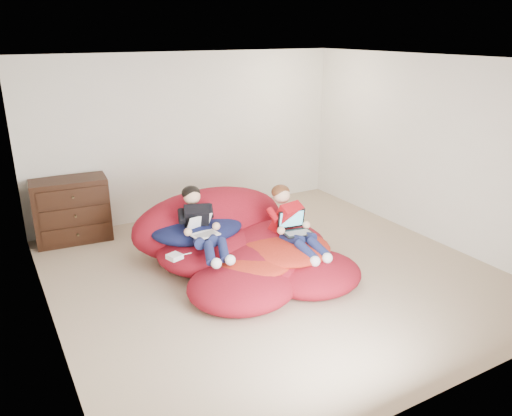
% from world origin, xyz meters
% --- Properties ---
extents(room_shell, '(5.10, 5.10, 2.77)m').
position_xyz_m(room_shell, '(0.00, 0.00, 0.22)').
color(room_shell, tan).
rests_on(room_shell, ground).
extents(dresser, '(1.03, 0.60, 0.89)m').
position_xyz_m(dresser, '(-1.90, 2.24, 0.45)').
color(dresser, black).
rests_on(dresser, ground).
extents(beanbag_pile, '(2.32, 2.41, 0.93)m').
position_xyz_m(beanbag_pile, '(-0.26, 0.38, 0.28)').
color(beanbag_pile, maroon).
rests_on(beanbag_pile, ground).
extents(cream_pillow, '(0.40, 0.25, 0.25)m').
position_xyz_m(cream_pillow, '(-0.68, 1.13, 0.62)').
color(cream_pillow, silver).
rests_on(cream_pillow, beanbag_pile).
extents(older_boy, '(0.39, 1.02, 0.69)m').
position_xyz_m(older_boy, '(-0.76, 0.38, 0.68)').
color(older_boy, black).
rests_on(older_boy, beanbag_pile).
extents(younger_boy, '(0.36, 1.05, 0.70)m').
position_xyz_m(younger_boy, '(0.27, 0.02, 0.63)').
color(younger_boy, red).
rests_on(younger_boy, beanbag_pile).
extents(laptop_white, '(0.33, 0.36, 0.20)m').
position_xyz_m(laptop_white, '(-0.76, 0.33, 0.61)').
color(laptop_white, white).
rests_on(laptop_white, older_boy).
extents(laptop_black, '(0.38, 0.34, 0.26)m').
position_xyz_m(laptop_black, '(0.27, -0.05, 0.57)').
color(laptop_black, black).
rests_on(laptop_black, younger_boy).
extents(power_adapter, '(0.18, 0.18, 0.05)m').
position_xyz_m(power_adapter, '(-1.18, 0.17, 0.42)').
color(power_adapter, white).
rests_on(power_adapter, beanbag_pile).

